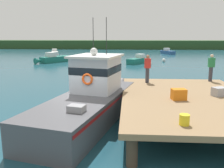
# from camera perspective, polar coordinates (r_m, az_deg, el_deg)

# --- Properties ---
(ground_plane) EXTENTS (200.00, 200.00, 0.00)m
(ground_plane) POSITION_cam_1_polar(r_m,az_deg,el_deg) (11.83, -6.42, -8.17)
(ground_plane) COLOR #1E4C5B
(dock) EXTENTS (6.00, 9.00, 1.20)m
(dock) POSITION_cam_1_polar(r_m,az_deg,el_deg) (11.66, 17.39, -3.42)
(dock) COLOR #4C3D2D
(dock) RESTS_ON ground
(main_fishing_boat) EXTENTS (4.40, 9.95, 4.80)m
(main_fishing_boat) POSITION_cam_1_polar(r_m,az_deg,el_deg) (11.67, -4.72, -3.24)
(main_fishing_boat) COLOR #4C4C51
(main_fishing_boat) RESTS_ON ground
(crate_single_far) EXTENTS (0.72, 0.64, 0.40)m
(crate_single_far) POSITION_cam_1_polar(r_m,az_deg,el_deg) (12.20, 23.84, -1.66)
(crate_single_far) COLOR #9E9EA3
(crate_single_far) RESTS_ON dock
(crate_single_by_cleat) EXTENTS (0.66, 0.53, 0.47)m
(crate_single_by_cleat) POSITION_cam_1_polar(r_m,az_deg,el_deg) (10.91, 15.36, -2.33)
(crate_single_by_cleat) COLOR orange
(crate_single_by_cleat) RESTS_ON dock
(bait_bucket) EXTENTS (0.32, 0.32, 0.34)m
(bait_bucket) POSITION_cam_1_polar(r_m,az_deg,el_deg) (7.95, 16.59, -8.02)
(bait_bucket) COLOR yellow
(bait_bucket) RESTS_ON dock
(deckhand_by_the_boat) EXTENTS (0.36, 0.22, 1.63)m
(deckhand_by_the_boat) POSITION_cam_1_polar(r_m,az_deg,el_deg) (15.78, 22.20, 3.67)
(deckhand_by_the_boat) COLOR #383842
(deckhand_by_the_boat) RESTS_ON dock
(deckhand_further_back) EXTENTS (0.36, 0.22, 1.63)m
(deckhand_further_back) POSITION_cam_1_polar(r_m,az_deg,el_deg) (14.36, 8.31, 3.71)
(deckhand_further_back) COLOR #383842
(deckhand_further_back) RESTS_ON dock
(moored_boat_off_the_point) EXTENTS (2.47, 4.65, 1.18)m
(moored_boat_off_the_point) POSITION_cam_1_polar(r_m,az_deg,el_deg) (51.96, -13.29, 7.18)
(moored_boat_off_the_point) COLOR white
(moored_boat_off_the_point) RESTS_ON ground
(moored_boat_outer_mooring) EXTENTS (4.37, 5.40, 1.48)m
(moored_boat_outer_mooring) POSITION_cam_1_polar(r_m,az_deg,el_deg) (37.01, -13.58, 5.74)
(moored_boat_outer_mooring) COLOR #196B5B
(moored_boat_outer_mooring) RESTS_ON ground
(moored_boat_mid_harbor) EXTENTS (3.55, 4.84, 1.29)m
(moored_boat_mid_harbor) POSITION_cam_1_polar(r_m,az_deg,el_deg) (35.12, 6.33, 5.60)
(moored_boat_mid_harbor) COLOR #196B5B
(moored_boat_mid_harbor) RESTS_ON ground
(moored_boat_near_channel) EXTENTS (2.65, 4.90, 1.24)m
(moored_boat_near_channel) POSITION_cam_1_polar(r_m,az_deg,el_deg) (53.61, 12.84, 7.34)
(moored_boat_near_channel) COLOR #285184
(moored_boat_near_channel) RESTS_ON ground
(mooring_buoy_outer) EXTENTS (0.35, 0.35, 0.35)m
(mooring_buoy_outer) POSITION_cam_1_polar(r_m,az_deg,el_deg) (36.28, -14.73, 5.05)
(mooring_buoy_outer) COLOR red
(mooring_buoy_outer) RESTS_ON ground
(mooring_buoy_inshore) EXTENTS (0.40, 0.40, 0.40)m
(mooring_buoy_inshore) POSITION_cam_1_polar(r_m,az_deg,el_deg) (33.76, 8.97, 4.87)
(mooring_buoy_inshore) COLOR silver
(mooring_buoy_inshore) RESTS_ON ground
(mooring_buoy_channel_marker) EXTENTS (0.51, 0.51, 0.51)m
(mooring_buoy_channel_marker) POSITION_cam_1_polar(r_m,az_deg,el_deg) (37.45, 12.05, 5.48)
(mooring_buoy_channel_marker) COLOR silver
(mooring_buoy_channel_marker) RESTS_ON ground
(far_shoreline) EXTENTS (120.00, 8.00, 2.40)m
(far_shoreline) POSITION_cam_1_polar(r_m,az_deg,el_deg) (73.05, 2.31, 9.22)
(far_shoreline) COLOR #284723
(far_shoreline) RESTS_ON ground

